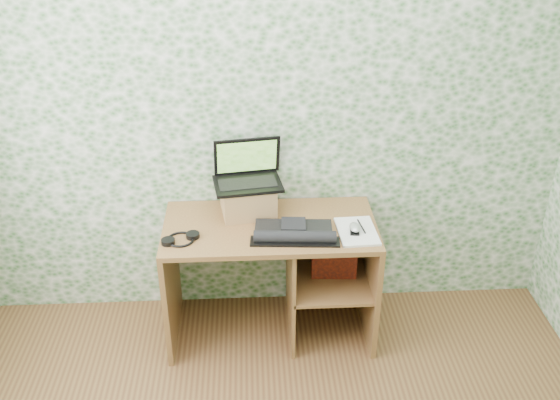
{
  "coord_description": "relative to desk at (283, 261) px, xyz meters",
  "views": [
    {
      "loc": [
        -0.1,
        -1.54,
        2.58
      ],
      "look_at": [
        0.05,
        1.39,
        0.94
      ],
      "focal_mm": 40.0,
      "sensor_mm": 36.0,
      "label": 1
    }
  ],
  "objects": [
    {
      "name": "keyboard",
      "position": [
        0.05,
        -0.15,
        0.29
      ],
      "size": [
        0.49,
        0.27,
        0.07
      ],
      "rotation": [
        0.0,
        0.0,
        -0.07
      ],
      "color": "black",
      "rests_on": "desk"
    },
    {
      "name": "laptop",
      "position": [
        -0.2,
        0.16,
        0.51
      ],
      "size": [
        0.41,
        0.32,
        0.25
      ],
      "rotation": [
        0.0,
        0.0,
        0.15
      ],
      "color": "black",
      "rests_on": "riser"
    },
    {
      "name": "desk",
      "position": [
        0.0,
        0.0,
        0.0
      ],
      "size": [
        1.2,
        0.6,
        0.75
      ],
      "color": "brown",
      "rests_on": "floor"
    },
    {
      "name": "mouse",
      "position": [
        0.38,
        -0.14,
        0.3
      ],
      "size": [
        0.07,
        0.1,
        0.03
      ],
      "primitive_type": "ellipsoid",
      "rotation": [
        0.0,
        0.0,
        -0.13
      ],
      "color": "silver",
      "rests_on": "notepad"
    },
    {
      "name": "notepad",
      "position": [
        0.4,
        -0.13,
        0.28
      ],
      "size": [
        0.22,
        0.3,
        0.01
      ],
      "primitive_type": "cube",
      "rotation": [
        0.0,
        0.0,
        0.05
      ],
      "color": "silver",
      "rests_on": "desk"
    },
    {
      "name": "headphones",
      "position": [
        -0.57,
        -0.16,
        0.28
      ],
      "size": [
        0.2,
        0.2,
        0.03
      ],
      "rotation": [
        0.0,
        0.0,
        0.4
      ],
      "color": "black",
      "rests_on": "desk"
    },
    {
      "name": "wall_back",
      "position": [
        -0.08,
        0.28,
        0.82
      ],
      "size": [
        3.5,
        0.0,
        3.5
      ],
      "primitive_type": "plane",
      "rotation": [
        1.57,
        0.0,
        0.0
      ],
      "color": "silver",
      "rests_on": "ground"
    },
    {
      "name": "riser",
      "position": [
        -0.2,
        0.12,
        0.36
      ],
      "size": [
        0.33,
        0.29,
        0.18
      ],
      "primitive_type": "cube",
      "rotation": [
        0.0,
        0.0,
        0.15
      ],
      "color": "olive",
      "rests_on": "desk"
    },
    {
      "name": "pen",
      "position": [
        0.43,
        -0.1,
        0.29
      ],
      "size": [
        0.03,
        0.14,
        0.01
      ],
      "primitive_type": "cylinder",
      "rotation": [
        1.57,
        0.0,
        0.13
      ],
      "color": "black",
      "rests_on": "notepad"
    },
    {
      "name": "red_box",
      "position": [
        0.3,
        -0.03,
        0.07
      ],
      "size": [
        0.27,
        0.1,
        0.31
      ],
      "primitive_type": "cube",
      "rotation": [
        0.0,
        0.0,
        -0.07
      ],
      "color": "#9D220E",
      "rests_on": "desk"
    }
  ]
}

